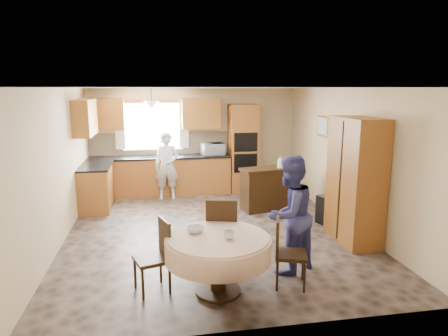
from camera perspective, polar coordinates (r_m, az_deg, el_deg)
name	(u,v)px	position (r m, az deg, el deg)	size (l,w,h in m)	color
floor	(213,231)	(7.19, -1.64, -8.95)	(5.00, 6.00, 0.01)	brown
ceiling	(212,88)	(6.75, -1.76, 11.39)	(5.00, 6.00, 0.01)	white
wall_back	(194,140)	(9.80, -4.27, 4.02)	(5.00, 0.02, 2.50)	tan
wall_front	(256,216)	(4.00, 4.63, -6.79)	(5.00, 0.02, 2.50)	tan
wall_left	(59,167)	(6.96, -22.52, 0.17)	(0.02, 6.00, 2.50)	tan
wall_right	(347,157)	(7.63, 17.23, 1.45)	(0.02, 6.00, 2.50)	tan
window	(152,126)	(9.70, -10.20, 5.87)	(1.40, 0.03, 1.10)	white
curtain_left	(120,125)	(9.67, -14.68, 5.97)	(0.22, 0.02, 1.15)	white
curtain_right	(184,124)	(9.67, -5.74, 6.27)	(0.22, 0.02, 1.15)	white
base_cab_back	(160,176)	(9.60, -9.07, -1.16)	(3.30, 0.60, 0.88)	#BA6D31
counter_back	(160,157)	(9.51, -9.15, 1.54)	(3.30, 0.64, 0.04)	black
base_cab_left	(96,188)	(8.80, -17.77, -2.70)	(0.60, 1.20, 0.88)	#BA6D31
counter_left	(95,166)	(8.71, -17.95, 0.24)	(0.64, 1.20, 0.04)	black
backsplash	(159,144)	(9.75, -9.24, 3.45)	(3.30, 0.02, 0.55)	tan
wall_cab_left	(105,114)	(9.59, -16.61, 7.38)	(0.85, 0.33, 0.72)	#B46B2D
wall_cab_right	(201,113)	(9.59, -3.32, 7.83)	(0.90, 0.33, 0.72)	#B46B2D
wall_cab_side	(85,118)	(8.60, -19.26, 6.82)	(0.33, 1.20, 0.72)	#B46B2D
oven_tower	(243,148)	(9.71, 2.71, 2.83)	(0.66, 0.62, 2.12)	#BA6D31
oven_upper	(246,142)	(9.38, 3.15, 3.70)	(0.56, 0.01, 0.45)	black
oven_lower	(246,163)	(9.46, 3.12, 0.70)	(0.56, 0.01, 0.45)	black
pendant	(152,105)	(9.18, -10.32, 8.83)	(0.36, 0.36, 0.18)	beige
sideboard	(268,190)	(8.36, 6.37, -3.13)	(1.16, 0.48, 0.83)	#321F0D
space_heater	(328,209)	(7.76, 14.66, -5.71)	(0.39, 0.27, 0.54)	black
cupboard	(355,181)	(6.80, 18.27, -1.74)	(0.54, 1.07, 2.04)	#BA6D31
dining_table	(218,249)	(4.95, -0.85, -11.52)	(1.29, 1.29, 0.73)	#321F0D
chair_left	(157,252)	(5.11, -9.53, -11.76)	(0.49, 0.49, 0.91)	#321F0D
chair_back	(222,230)	(5.58, -0.27, -8.82)	(0.54, 0.54, 1.03)	#321F0D
chair_right	(285,248)	(5.21, 8.74, -11.29)	(0.49, 0.49, 0.90)	#321F0D
framed_picture	(324,126)	(8.47, 14.05, 5.82)	(0.06, 0.51, 0.42)	#EDB945
microwave	(213,149)	(9.53, -1.60, 2.69)	(0.51, 0.35, 0.28)	silver
person_sink	(167,166)	(9.14, -8.14, 0.31)	(0.56, 0.37, 1.52)	silver
person_dining	(289,215)	(5.51, 9.33, -6.60)	(0.79, 0.61, 1.62)	navy
bowl_sideboard	(253,170)	(8.17, 4.13, -0.26)	(0.20, 0.20, 0.05)	#B2B2B2
bottle_sideboard	(280,163)	(8.31, 8.01, 0.74)	(0.12, 0.12, 0.30)	silver
cup_table	(229,235)	(4.80, 0.69, -9.51)	(0.13, 0.13, 0.10)	#B2B2B2
bowl_table	(195,230)	(5.02, -4.12, -8.76)	(0.22, 0.22, 0.07)	#B2B2B2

